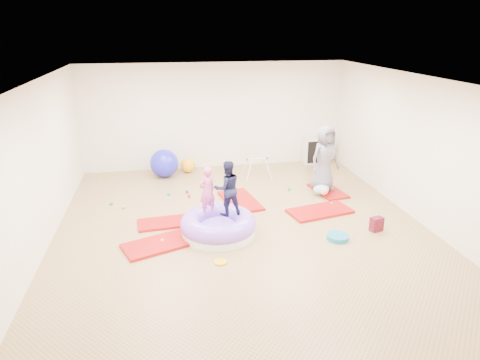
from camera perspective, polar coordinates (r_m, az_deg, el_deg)
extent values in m
cube|color=#A98256|center=(8.23, 0.38, -6.61)|extent=(7.00, 8.00, 0.01)
cube|color=white|center=(7.42, 0.43, 13.15)|extent=(7.00, 8.00, 0.01)
cube|color=beige|center=(11.55, -3.34, 8.49)|extent=(7.00, 0.01, 2.80)
cube|color=beige|center=(4.18, 10.96, -13.34)|extent=(7.00, 0.01, 2.80)
cube|color=beige|center=(7.87, -25.50, 1.14)|extent=(0.01, 8.00, 2.80)
cube|color=beige|center=(9.02, 22.87, 3.71)|extent=(0.01, 8.00, 2.80)
cube|color=red|center=(7.79, -10.52, -8.37)|extent=(1.45, 1.07, 0.05)
cube|color=red|center=(8.57, -9.77, -5.61)|extent=(1.16, 0.65, 0.05)
cube|color=red|center=(9.47, 0.05, -2.76)|extent=(0.87, 1.40, 0.05)
cube|color=red|center=(9.09, 10.59, -4.11)|extent=(1.42, 0.92, 0.05)
cube|color=red|center=(10.24, 11.62, -1.42)|extent=(0.71, 1.16, 0.05)
cylinder|color=white|center=(8.03, -2.91, -6.74)|extent=(1.37, 1.37, 0.15)
torus|color=#8B58E7|center=(7.96, -2.93, -5.81)|extent=(1.41, 1.41, 0.38)
ellipsoid|color=#8B58E7|center=(8.00, -2.92, -6.38)|extent=(0.75, 0.75, 0.34)
imported|color=#D0568F|center=(7.78, -4.42, -1.18)|extent=(0.41, 0.36, 0.94)
imported|color=#161834|center=(7.78, -1.72, -0.75)|extent=(0.57, 0.48, 1.04)
imported|color=slate|center=(10.01, 11.22, 2.86)|extent=(0.86, 0.69, 1.52)
ellipsoid|color=#98C5E6|center=(9.92, 10.77, -1.26)|extent=(0.38, 0.24, 0.22)
sphere|color=#EAAE94|center=(9.76, 11.14, -1.47)|extent=(0.18, 0.18, 0.18)
sphere|color=#FFB80D|center=(9.45, -15.28, -3.48)|extent=(0.08, 0.08, 0.08)
sphere|color=#FFB80D|center=(7.86, -10.34, -8.00)|extent=(0.08, 0.08, 0.08)
sphere|color=red|center=(9.77, -6.81, -2.10)|extent=(0.08, 0.08, 0.08)
sphere|color=red|center=(7.82, -5.15, -7.87)|extent=(0.08, 0.08, 0.08)
sphere|color=green|center=(8.91, 0.47, -4.17)|extent=(0.08, 0.08, 0.08)
sphere|color=green|center=(10.18, 6.60, -1.16)|extent=(0.08, 0.08, 0.08)
sphere|color=green|center=(9.95, -9.49, -1.83)|extent=(0.08, 0.08, 0.08)
sphere|color=#2321D3|center=(10.02, -7.08, -1.54)|extent=(0.08, 0.08, 0.08)
sphere|color=green|center=(9.72, -16.80, -2.96)|extent=(0.08, 0.08, 0.08)
sphere|color=green|center=(9.48, 12.08, -3.12)|extent=(0.08, 0.08, 0.08)
sphere|color=#2321D3|center=(11.10, -10.08, 2.21)|extent=(0.72, 0.72, 0.72)
sphere|color=#FDAA15|center=(11.39, -6.98, 1.94)|extent=(0.38, 0.38, 0.38)
cylinder|color=silver|center=(10.59, 1.24, 1.21)|extent=(0.20, 0.21, 0.53)
cylinder|color=silver|center=(11.01, 0.77, 1.96)|extent=(0.20, 0.21, 0.53)
cylinder|color=silver|center=(10.69, 3.84, 1.36)|extent=(0.20, 0.21, 0.53)
cylinder|color=silver|center=(11.11, 3.28, 2.09)|extent=(0.20, 0.21, 0.53)
cylinder|color=silver|center=(10.78, 2.30, 2.84)|extent=(0.52, 0.03, 0.03)
sphere|color=red|center=(10.72, 0.95, 2.77)|extent=(0.06, 0.06, 0.06)
sphere|color=#2321D3|center=(10.83, 3.63, 2.91)|extent=(0.06, 0.06, 0.06)
cube|color=silver|center=(12.27, 10.12, 3.90)|extent=(0.72, 0.35, 0.72)
cube|color=black|center=(12.11, 10.40, 3.68)|extent=(0.62, 0.02, 0.62)
cube|color=silver|center=(12.22, 10.21, 3.83)|extent=(0.02, 0.24, 0.63)
cube|color=silver|center=(12.22, 10.21, 3.83)|extent=(0.63, 0.24, 0.02)
cylinder|color=teal|center=(8.05, 12.91, -7.44)|extent=(0.40, 0.40, 0.09)
cube|color=#A71837|center=(8.52, 17.74, -5.64)|extent=(0.27, 0.21, 0.27)
cylinder|color=#FFB80D|center=(7.15, -2.62, -10.89)|extent=(0.21, 0.21, 0.03)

